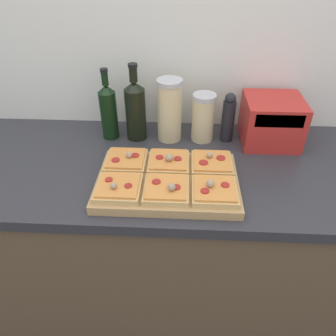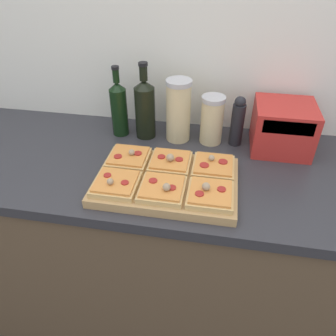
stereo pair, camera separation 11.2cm
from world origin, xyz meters
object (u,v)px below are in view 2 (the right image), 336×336
at_px(cutting_board, 166,182).
at_px(toaster_oven, 283,127).
at_px(grain_jar_tall, 178,111).
at_px(olive_oil_bottle, 119,108).
at_px(wine_bottle, 145,108).
at_px(pepper_mill, 238,121).
at_px(grain_jar_short, 212,120).

height_order(cutting_board, toaster_oven, toaster_oven).
bearing_deg(grain_jar_tall, olive_oil_bottle, -180.00).
bearing_deg(wine_bottle, toaster_oven, -0.09).
bearing_deg(wine_bottle, pepper_mill, 0.00).
xyz_separation_m(cutting_board, wine_bottle, (-0.15, 0.32, 0.11)).
bearing_deg(wine_bottle, cutting_board, -65.36).
height_order(grain_jar_short, toaster_oven, grain_jar_short).
height_order(grain_jar_tall, pepper_mill, grain_jar_tall).
distance_m(olive_oil_bottle, toaster_oven, 0.66).
height_order(cutting_board, grain_jar_tall, grain_jar_tall).
bearing_deg(grain_jar_short, olive_oil_bottle, -180.00).
bearing_deg(toaster_oven, olive_oil_bottle, 179.93).
distance_m(olive_oil_bottle, wine_bottle, 0.11).
relative_size(pepper_mill, toaster_oven, 0.83).
relative_size(wine_bottle, grain_jar_short, 1.58).
height_order(olive_oil_bottle, grain_jar_tall, olive_oil_bottle).
distance_m(wine_bottle, grain_jar_short, 0.28).
xyz_separation_m(cutting_board, grain_jar_tall, (-0.01, 0.32, 0.11)).
bearing_deg(olive_oil_bottle, wine_bottle, 0.00).
relative_size(cutting_board, wine_bottle, 1.52).
xyz_separation_m(olive_oil_bottle, pepper_mill, (0.49, 0.00, -0.02)).
relative_size(grain_jar_short, toaster_oven, 0.80).
distance_m(grain_jar_tall, pepper_mill, 0.24).
xyz_separation_m(cutting_board, grain_jar_short, (0.13, 0.32, 0.08)).
height_order(cutting_board, pepper_mill, pepper_mill).
xyz_separation_m(cutting_board, olive_oil_bottle, (-0.26, 0.32, 0.10)).
bearing_deg(olive_oil_bottle, grain_jar_short, 0.00).
bearing_deg(toaster_oven, pepper_mill, 179.72).
height_order(grain_jar_tall, grain_jar_short, grain_jar_tall).
xyz_separation_m(cutting_board, pepper_mill, (0.23, 0.32, 0.09)).
xyz_separation_m(olive_oil_bottle, grain_jar_tall, (0.25, 0.00, 0.01)).
distance_m(wine_bottle, toaster_oven, 0.55).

